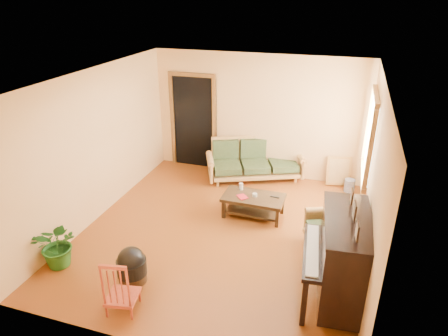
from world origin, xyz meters
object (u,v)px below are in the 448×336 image
(piano, at_px, (343,260))
(ceramic_crock, at_px, (349,186))
(coffee_table, at_px, (253,206))
(armchair, at_px, (331,227))
(footstool, at_px, (132,269))
(red_chair, at_px, (121,284))
(sofa, at_px, (255,160))
(potted_plant, at_px, (59,245))

(piano, height_order, ceramic_crock, piano)
(coffee_table, height_order, armchair, armchair)
(piano, relative_size, footstool, 3.28)
(ceramic_crock, bearing_deg, piano, -90.86)
(piano, relative_size, red_chair, 1.70)
(armchair, xyz_separation_m, footstool, (-2.58, -1.60, -0.20))
(sofa, relative_size, ceramic_crock, 7.66)
(coffee_table, relative_size, potted_plant, 1.50)
(coffee_table, bearing_deg, piano, -46.80)
(red_chair, xyz_separation_m, potted_plant, (-1.34, 0.51, -0.04))
(coffee_table, bearing_deg, armchair, -24.29)
(armchair, bearing_deg, piano, -102.36)
(coffee_table, height_order, potted_plant, potted_plant)
(sofa, height_order, red_chair, sofa)
(sofa, xyz_separation_m, coffee_table, (0.34, -1.50, -0.23))
(ceramic_crock, bearing_deg, footstool, -127.24)
(sofa, relative_size, potted_plant, 2.76)
(coffee_table, height_order, piano, piano)
(footstool, bearing_deg, armchair, 31.75)
(coffee_table, distance_m, piano, 2.35)
(coffee_table, bearing_deg, ceramic_crock, 42.66)
(piano, distance_m, ceramic_crock, 3.22)
(sofa, xyz_separation_m, piano, (1.92, -3.19, 0.18))
(sofa, distance_m, potted_plant, 4.26)
(coffee_table, relative_size, red_chair, 1.35)
(ceramic_crock, bearing_deg, red_chair, -122.12)
(footstool, bearing_deg, ceramic_crock, 52.76)
(potted_plant, bearing_deg, coffee_table, 43.17)
(piano, relative_size, ceramic_crock, 5.27)
(red_chair, bearing_deg, sofa, 70.12)
(armchair, distance_m, potted_plant, 4.09)
(sofa, relative_size, coffee_table, 1.84)
(footstool, height_order, ceramic_crock, footstool)
(potted_plant, bearing_deg, red_chair, -20.87)
(sofa, bearing_deg, footstool, -126.48)
(armchair, height_order, piano, piano)
(red_chair, relative_size, potted_plant, 1.12)
(armchair, height_order, footstool, armchair)
(footstool, height_order, red_chair, red_chair)
(armchair, distance_m, red_chair, 3.22)
(coffee_table, relative_size, ceramic_crock, 4.17)
(ceramic_crock, relative_size, potted_plant, 0.36)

